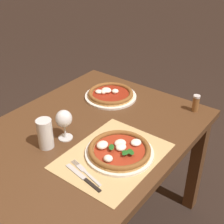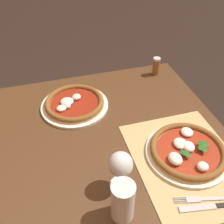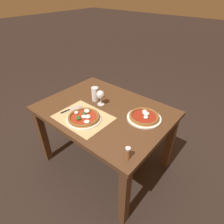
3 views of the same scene
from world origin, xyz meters
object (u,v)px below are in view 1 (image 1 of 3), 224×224
pizza_near (119,150)px  pint_glass (45,134)px  fork (86,172)px  wine_glass (64,120)px  knife (83,177)px  pepper_shaker (196,103)px  pizza_far (110,94)px

pizza_near → pint_glass: (-0.16, 0.31, 0.05)m
pizza_near → fork: size_ratio=1.58×
wine_glass → knife: (-0.16, -0.25, -0.10)m
wine_glass → pepper_shaker: 0.74m
pizza_near → fork: (-0.19, 0.04, -0.02)m
pizza_near → knife: size_ratio=1.46×
wine_glass → pint_glass: (-0.10, 0.02, -0.04)m
fork → pepper_shaker: pepper_shaker is taller
pizza_near → wine_glass: size_ratio=2.02×
pizza_near → pepper_shaker: pepper_shaker is taller
pizza_near → pepper_shaker: 0.57m
pint_glass → fork: 0.28m
wine_glass → pint_glass: size_ratio=1.07×
knife → wine_glass: bearing=58.0°
fork → pizza_far: bearing=28.4°
pizza_near → wine_glass: (-0.06, 0.28, 0.08)m
wine_glass → pepper_shaker: wine_glass is taller
pizza_far → pepper_shaker: (0.16, -0.47, 0.03)m
pizza_near → pint_glass: 0.35m
pizza_near → wine_glass: bearing=101.4°
fork → pizza_near: bearing=-11.6°
pint_glass → pizza_near: bearing=-62.8°
fork → pepper_shaker: (0.75, -0.15, 0.04)m
wine_glass → fork: wine_glass is taller
pint_glass → knife: 0.29m
pizza_near → fork: pizza_near is taller
pint_glass → wine_glass: bearing=-13.8°
pizza_near → pizza_far: pizza_near is taller
pizza_far → fork: (-0.59, -0.32, -0.01)m
pizza_far → fork: bearing=-151.6°
pizza_far → knife: bearing=-152.0°
wine_glass → knife: bearing=-122.0°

